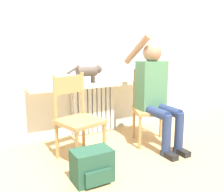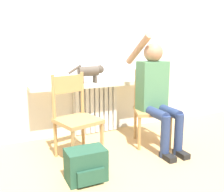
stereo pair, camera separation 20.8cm
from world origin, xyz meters
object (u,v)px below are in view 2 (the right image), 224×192
object	(u,v)px
cat	(91,71)
backpack	(86,165)
person	(156,90)
chair_left	(76,116)
chair_right	(152,107)

from	to	relation	value
cat	backpack	distance (m)	1.32
person	backpack	bearing A→B (deg)	-157.36
chair_left	backpack	distance (m)	0.62
chair_left	person	world-z (taller)	person
cat	chair_left	bearing A→B (deg)	-126.07
chair_right	chair_left	bearing A→B (deg)	-157.80
chair_left	backpack	world-z (taller)	chair_left
chair_right	person	size ratio (longest dim) A/B	0.67
backpack	chair_left	bearing A→B (deg)	81.91
chair_left	backpack	xyz separation A→B (m)	(-0.07, -0.53, -0.31)
person	chair_left	bearing A→B (deg)	173.63
chair_left	chair_right	size ratio (longest dim) A/B	1.00
chair_right	cat	size ratio (longest dim) A/B	1.92
chair_right	person	world-z (taller)	person
chair_right	backpack	bearing A→B (deg)	-130.64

